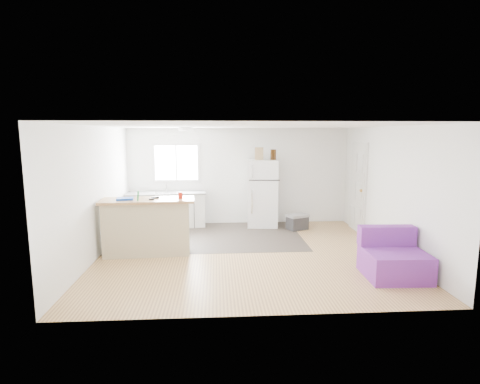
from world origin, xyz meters
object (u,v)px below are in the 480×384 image
object	(u,v)px
blue_tray	(125,199)
cardboard_box	(259,154)
cooler	(297,222)
cleaner_jug	(171,246)
bottle_right	(275,155)
purple_seat	(393,259)
kitchen_cabinets	(166,209)
mop	(132,244)
peninsula	(147,226)
refrigerator	(262,193)
red_cup	(180,195)
bottle_left	(272,155)

from	to	relation	value
blue_tray	cardboard_box	distance (m)	3.47
cooler	cleaner_jug	world-z (taller)	cooler
cleaner_jug	cardboard_box	distance (m)	3.23
cleaner_jug	bottle_right	bearing A→B (deg)	17.21
purple_seat	kitchen_cabinets	bearing A→B (deg)	141.39
purple_seat	bottle_right	world-z (taller)	bottle_right
blue_tray	bottle_right	world-z (taller)	bottle_right
purple_seat	mop	size ratio (longest dim) A/B	0.76
peninsula	cleaner_jug	size ratio (longest dim) A/B	5.16
refrigerator	cardboard_box	distance (m)	0.98
cooler	purple_seat	size ratio (longest dim) A/B	0.60
cleaner_jug	red_cup	distance (m)	0.99
bottle_right	bottle_left	bearing A→B (deg)	167.57
kitchen_cabinets	peninsula	bearing A→B (deg)	-97.74
kitchen_cabinets	cleaner_jug	size ratio (longest dim) A/B	5.77
red_cup	bottle_right	world-z (taller)	bottle_right
refrigerator	cooler	bearing A→B (deg)	-22.36
cleaner_jug	blue_tray	xyz separation A→B (m)	(-0.81, -0.00, 0.92)
blue_tray	bottle_left	world-z (taller)	bottle_left
refrigerator	purple_seat	distance (m)	3.87
mop	peninsula	bearing A→B (deg)	0.48
cooler	bottle_left	distance (m)	1.72
peninsula	cleaner_jug	distance (m)	0.58
peninsula	mop	size ratio (longest dim) A/B	1.40
refrigerator	purple_seat	size ratio (longest dim) A/B	1.72
cooler	mop	xyz separation A→B (m)	(-3.49, -1.80, 0.05)
peninsula	purple_seat	xyz separation A→B (m)	(4.11, -1.40, -0.26)
cleaner_jug	mop	world-z (taller)	mop
kitchen_cabinets	purple_seat	world-z (taller)	kitchen_cabinets
kitchen_cabinets	blue_tray	xyz separation A→B (m)	(-0.45, -2.16, 0.64)
peninsula	cardboard_box	bearing A→B (deg)	37.05
blue_tray	bottle_right	size ratio (longest dim) A/B	1.20
mop	purple_seat	bearing A→B (deg)	-47.20
kitchen_cabinets	cooler	xyz separation A→B (m)	(3.15, -0.47, -0.25)
cleaner_jug	bottle_right	xyz separation A→B (m)	(2.28, 2.04, 1.62)
mop	bottle_right	distance (m)	3.98
peninsula	cooler	size ratio (longest dim) A/B	3.07
cooler	purple_seat	xyz separation A→B (m)	(0.88, -3.04, 0.09)
cooler	bottle_left	world-z (taller)	bottle_left
bottle_right	cleaner_jug	bearing A→B (deg)	-138.16
refrigerator	cooler	xyz separation A→B (m)	(0.79, -0.41, -0.63)
red_cup	blue_tray	bearing A→B (deg)	-175.67
kitchen_cabinets	bottle_right	distance (m)	2.96
kitchen_cabinets	cleaner_jug	distance (m)	2.21
bottle_right	red_cup	bearing A→B (deg)	-136.65
refrigerator	cooler	world-z (taller)	refrigerator
red_cup	refrigerator	bearing A→B (deg)	48.31
purple_seat	cardboard_box	size ratio (longest dim) A/B	3.18
kitchen_cabinets	peninsula	distance (m)	2.11
peninsula	refrigerator	bearing A→B (deg)	36.66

